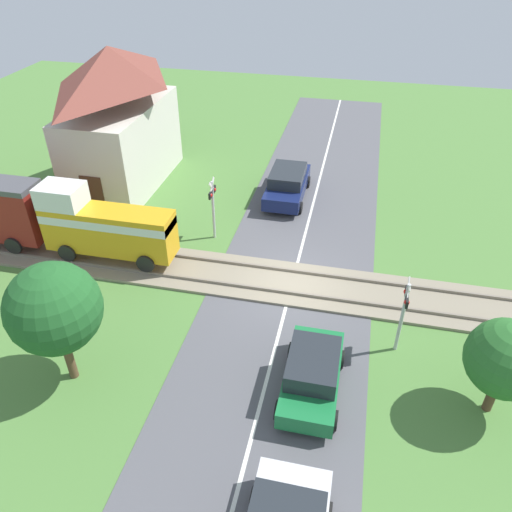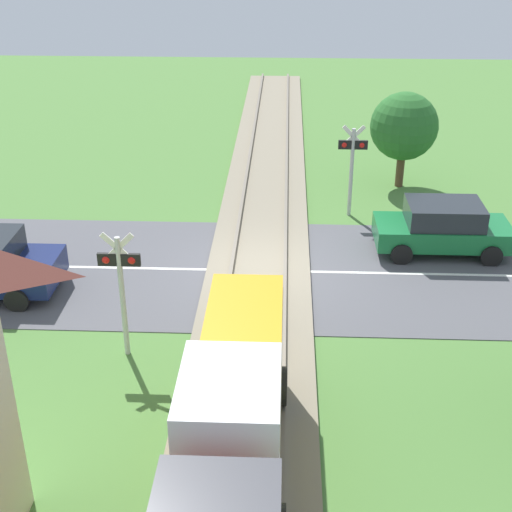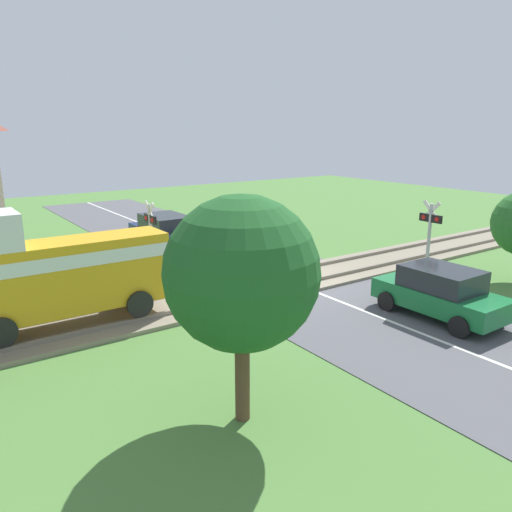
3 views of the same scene
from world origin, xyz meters
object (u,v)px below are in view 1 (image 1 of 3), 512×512
Objects in this scene: car_far_side at (287,183)px; pedestrian_by_station at (66,213)px; crossing_signal_west_approach at (404,307)px; crossing_signal_east_approach at (213,201)px; car_near_crossing at (312,373)px; station_building at (119,120)px.

car_far_side is 2.95× the size of pedestrian_by_station.
crossing_signal_west_approach is 1.00× the size of crossing_signal_east_approach.
crossing_signal_west_approach reaches higher than car_near_crossing.
crossing_signal_west_approach and crossing_signal_east_approach have the same top height.
station_building is at bearing 55.20° from crossing_signal_east_approach.
pedestrian_by_station is at bearing 94.69° from crossing_signal_east_approach.
car_near_crossing is at bearing -120.10° from pedestrian_by_station.
car_far_side is 9.28m from station_building.
car_far_side is at bearing 28.79° from crossing_signal_west_approach.
crossing_signal_east_approach is 0.37× the size of station_building.
station_building is (4.35, 6.26, 1.62)m from crossing_signal_east_approach.
pedestrian_by_station is at bearing 59.90° from car_near_crossing.
pedestrian_by_station is (-0.58, 7.11, -1.21)m from crossing_signal_east_approach.
car_near_crossing is 0.84× the size of car_far_side.
crossing_signal_west_approach is at bearing -151.21° from car_far_side.
car_far_side is 5.33m from crossing_signal_east_approach.
crossing_signal_west_approach is (-10.00, -5.50, 1.08)m from car_far_side.
car_near_crossing is 0.48× the size of station_building.
car_near_crossing is 3.73m from crossing_signal_west_approach.
station_building is at bearing -9.87° from pedestrian_by_station.
station_building reaches higher than car_near_crossing.
car_far_side is at bearing -88.92° from station_building.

